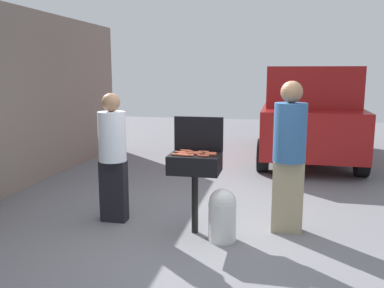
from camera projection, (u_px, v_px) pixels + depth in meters
ground_plane at (206, 233)px, 4.97m from camera, size 24.00×24.00×0.00m
house_wall_side at (3, 101)px, 6.37m from camera, size 0.24×8.00×2.96m
bbq_grill at (195, 166)px, 4.85m from camera, size 0.60×0.44×0.97m
grill_lid_open at (199, 134)px, 5.00m from camera, size 0.60×0.05×0.42m
hot_dog_0 at (198, 153)px, 4.82m from camera, size 0.13×0.03×0.03m
hot_dog_1 at (177, 155)px, 4.74m from camera, size 0.13×0.04×0.03m
hot_dog_2 at (203, 152)px, 4.91m from camera, size 0.13×0.03×0.03m
hot_dog_3 at (188, 155)px, 4.70m from camera, size 0.13×0.04×0.03m
hot_dog_4 at (188, 151)px, 4.93m from camera, size 0.13×0.03×0.03m
hot_dog_5 at (182, 154)px, 4.76m from camera, size 0.13×0.04×0.03m
hot_dog_6 at (195, 152)px, 4.87m from camera, size 0.13×0.03×0.03m
hot_dog_7 at (180, 152)px, 4.88m from camera, size 0.13×0.04×0.03m
hot_dog_8 at (210, 154)px, 4.75m from camera, size 0.13×0.03×0.03m
hot_dog_9 at (194, 154)px, 4.79m from camera, size 0.13×0.04×0.03m
hot_dog_10 at (186, 150)px, 4.99m from camera, size 0.13×0.03×0.03m
hot_dog_11 at (203, 156)px, 4.68m from camera, size 0.13×0.03×0.03m
hot_dog_12 at (211, 153)px, 4.83m from camera, size 0.13×0.03×0.03m
hot_dog_13 at (185, 153)px, 4.83m from camera, size 0.13×0.04×0.03m
hot_dog_14 at (211, 154)px, 4.78m from camera, size 0.13×0.04×0.03m
propane_tank at (222, 214)px, 4.71m from camera, size 0.32×0.32×0.62m
person_left at (113, 153)px, 5.24m from camera, size 0.35×0.35×1.67m
person_right at (289, 152)px, 4.87m from camera, size 0.38×0.38×1.83m
parked_minivan at (309, 113)px, 9.08m from camera, size 2.05×4.41×2.02m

